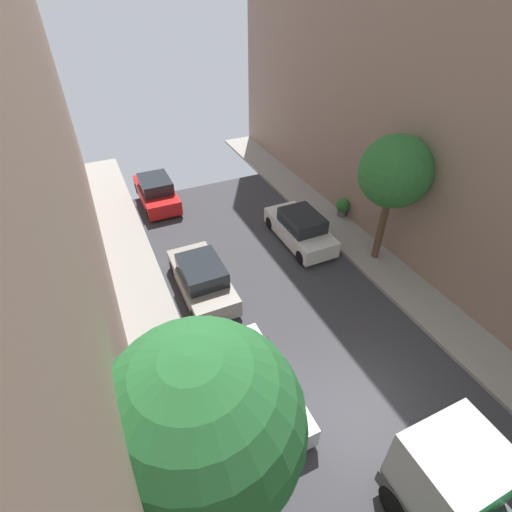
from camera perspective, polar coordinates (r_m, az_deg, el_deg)
ground at (r=12.85m, az=15.49°, el=-21.32°), size 32.00×32.00×0.00m
sidewalk_left at (r=11.55m, az=-7.79°, el=-30.68°), size 2.00×44.00×0.15m
sidewalk_right at (r=15.61m, az=30.50°, el=-12.33°), size 2.00×44.00×0.15m
parked_car_left_3 at (r=12.02m, az=0.33°, el=-18.88°), size 1.78×4.20×1.57m
parked_car_left_4 at (r=15.39m, az=-8.12°, el=-3.39°), size 1.78×4.20×1.57m
parked_car_left_5 at (r=21.97m, az=-14.75°, el=9.32°), size 1.78×4.20×1.57m
parked_car_right_2 at (r=18.24m, az=6.65°, el=4.12°), size 1.78×4.20×1.57m
street_tree_0 at (r=6.59m, az=-8.24°, el=-23.82°), size 3.37×3.37×6.57m
street_tree_1 at (r=16.09m, az=20.11°, el=11.71°), size 2.86×2.86×5.58m
potted_plant_0 at (r=20.43m, az=12.88°, el=7.28°), size 0.72×0.72×0.98m
potted_plant_2 at (r=11.31m, az=-12.49°, el=-27.35°), size 0.48×0.48×0.88m
lamp_post at (r=7.93m, az=-5.85°, el=-23.27°), size 0.44×0.44×5.63m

